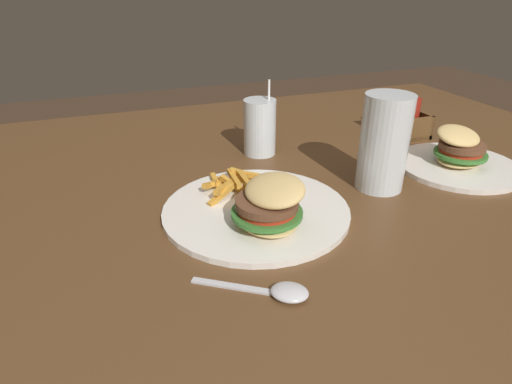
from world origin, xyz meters
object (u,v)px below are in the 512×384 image
(beer_glass, at_px, (384,144))
(condiment_caddy, at_px, (403,121))
(meal_plate_near, at_px, (260,207))
(juice_glass, at_px, (260,130))
(meal_plate_far, at_px, (459,157))
(spoon, at_px, (283,292))

(beer_glass, height_order, condiment_caddy, beer_glass)
(meal_plate_near, bearing_deg, condiment_caddy, 118.80)
(meal_plate_near, height_order, beer_glass, beer_glass)
(beer_glass, distance_m, juice_glass, 0.28)
(meal_plate_near, xyz_separation_m, condiment_caddy, (-0.26, 0.48, 0.01))
(meal_plate_far, xyz_separation_m, condiment_caddy, (-0.22, 0.03, 0.01))
(beer_glass, xyz_separation_m, condiment_caddy, (-0.23, 0.23, -0.05))
(spoon, bearing_deg, meal_plate_near, 111.80)
(meal_plate_far, distance_m, condiment_caddy, 0.22)
(meal_plate_far, bearing_deg, condiment_caddy, 173.18)
(juice_glass, height_order, meal_plate_far, juice_glass)
(juice_glass, distance_m, spoon, 0.48)
(spoon, distance_m, meal_plate_far, 0.55)
(beer_glass, bearing_deg, condiment_caddy, 135.41)
(spoon, height_order, condiment_caddy, condiment_caddy)
(condiment_caddy, bearing_deg, meal_plate_near, -61.20)
(beer_glass, distance_m, spoon, 0.37)
(beer_glass, xyz_separation_m, spoon, (0.22, -0.29, -0.08))
(meal_plate_far, bearing_deg, juice_glass, -121.90)
(meal_plate_near, xyz_separation_m, meal_plate_far, (-0.05, 0.45, 0.00))
(condiment_caddy, bearing_deg, spoon, -49.18)
(meal_plate_near, xyz_separation_m, beer_glass, (-0.03, 0.25, 0.06))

